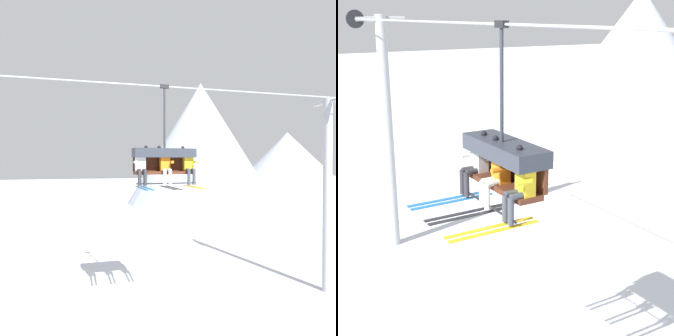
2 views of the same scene
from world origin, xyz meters
The scene contains 7 objects.
mountain_peak_west centered at (-26.51, 30.54, 5.08)m, with size 14.45×14.45×10.16m.
lift_tower_near centered at (-7.51, -0.02, 4.22)m, with size 0.36×1.88×8.10m.
lift_cable centered at (0.57, -0.80, 7.82)m, with size 18.17×0.05×0.05m.
chairlift_chair centered at (1.47, -0.73, 5.52)m, with size 2.05×0.74×3.24m.
skier_white centered at (0.66, -0.94, 5.23)m, with size 0.48×1.70×1.34m.
skier_orange centered at (1.47, -0.94, 5.23)m, with size 0.48×1.70×1.34m.
skier_yellow centered at (2.28, -0.94, 5.23)m, with size 0.48×1.70×1.34m.
Camera 2 is at (9.16, -5.32, 8.00)m, focal length 55.00 mm.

